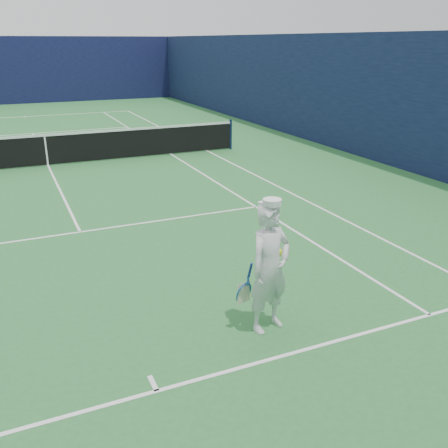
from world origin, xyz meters
The scene contains 5 objects.
ground centered at (0.00, 0.00, 0.00)m, with size 80.00×80.00×0.00m, color #2A6E33.
court_markings centered at (0.00, 0.00, 0.00)m, with size 11.03×23.83×0.01m.
windscreen_fence centered at (0.00, 0.00, 2.00)m, with size 20.12×36.12×4.00m.
tennis_net centered at (0.00, 0.00, 0.55)m, with size 12.88×0.09×1.07m.
tennis_player centered at (1.81, -11.21, 0.91)m, with size 0.85×0.59×1.87m.
Camera 1 is at (-1.20, -16.45, 3.75)m, focal length 40.00 mm.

